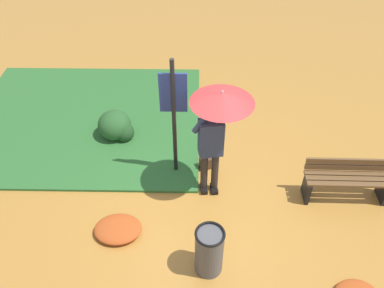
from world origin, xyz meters
TOP-DOWN VIEW (x-y plane):
  - ground_plane at (0.00, 0.00)m, footprint 18.00×18.00m
  - grass_verge at (-2.48, 2.16)m, footprint 4.80×4.00m
  - person_with_umbrella at (0.18, 0.28)m, footprint 0.96×0.96m
  - info_sign_post at (-0.50, 0.71)m, footprint 0.44×0.07m
  - handbag at (0.09, 0.80)m, footprint 0.33×0.25m
  - park_bench at (2.37, 0.15)m, footprint 1.40×0.38m
  - trash_bin at (0.07, -1.26)m, footprint 0.42×0.42m
  - shrub_cluster at (-1.71, 1.62)m, footprint 0.71×0.65m
  - leaf_pile_near_person at (-1.34, -0.67)m, footprint 0.74×0.60m

SIDE VIEW (x-z plane):
  - ground_plane at x=0.00m, z-range 0.00..0.00m
  - grass_verge at x=-2.48m, z-range 0.00..0.05m
  - leaf_pile_near_person at x=-1.34m, z-range 0.00..0.16m
  - handbag at x=0.09m, z-range -0.06..0.31m
  - shrub_cluster at x=-1.71m, z-range -0.02..0.57m
  - park_bench at x=2.37m, z-range 0.03..0.78m
  - trash_bin at x=0.07m, z-range 0.00..0.84m
  - info_sign_post at x=-0.50m, z-range 0.29..2.59m
  - person_with_umbrella at x=0.18m, z-range 0.53..2.57m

